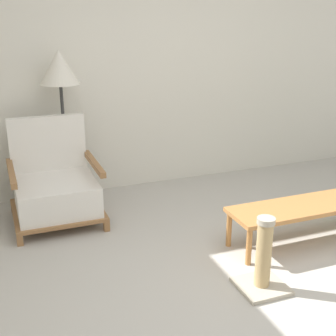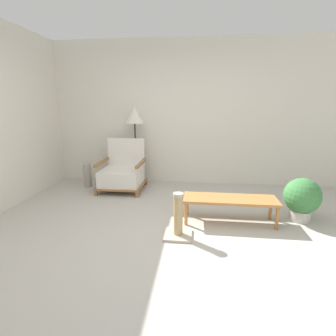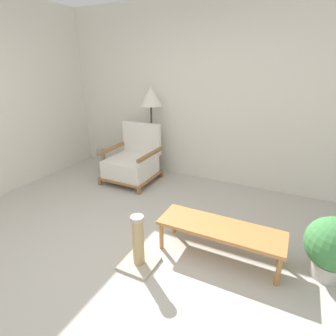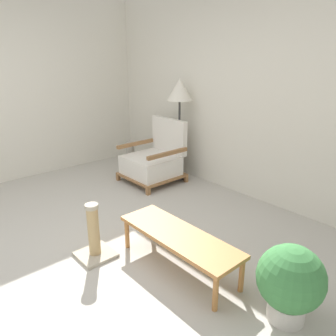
# 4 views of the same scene
# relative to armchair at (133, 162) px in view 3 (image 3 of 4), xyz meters

# --- Properties ---
(ground_plane) EXTENTS (14.00, 14.00, 0.00)m
(ground_plane) POSITION_rel_armchair_xyz_m (1.01, -1.90, -0.31)
(ground_plane) COLOR #B7B2A8
(wall_back) EXTENTS (8.00, 0.06, 2.70)m
(wall_back) POSITION_rel_armchair_xyz_m (1.01, 0.62, 1.04)
(wall_back) COLOR silver
(wall_back) RESTS_ON ground_plane
(armchair) EXTENTS (0.78, 0.77, 0.90)m
(armchair) POSITION_rel_armchair_xyz_m (0.00, 0.00, 0.00)
(armchair) COLOR olive
(armchair) RESTS_ON ground_plane
(floor_lamp) EXTENTS (0.36, 0.36, 1.49)m
(floor_lamp) POSITION_rel_armchair_xyz_m (0.17, 0.35, 0.95)
(floor_lamp) COLOR #2D2D2D
(floor_lamp) RESTS_ON ground_plane
(coffee_table) EXTENTS (1.21, 0.39, 0.34)m
(coffee_table) POSITION_rel_armchair_xyz_m (1.79, -1.18, -0.01)
(coffee_table) COLOR #B2753D
(coffee_table) RESTS_ON ground_plane
(vase) EXTENTS (0.14, 0.14, 0.44)m
(vase) POSITION_rel_armchair_xyz_m (-0.70, 0.07, -0.09)
(vase) COLOR #9E998E
(vase) RESTS_ON ground_plane
(potted_plant) EXTENTS (0.47, 0.47, 0.58)m
(potted_plant) POSITION_rel_armchair_xyz_m (2.75, -1.02, 0.01)
(potted_plant) COLOR beige
(potted_plant) RESTS_ON ground_plane
(scratching_post) EXTENTS (0.33, 0.33, 0.54)m
(scratching_post) POSITION_rel_armchair_xyz_m (1.15, -1.65, -0.11)
(scratching_post) COLOR #B2A893
(scratching_post) RESTS_ON ground_plane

